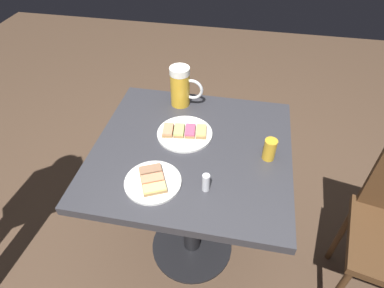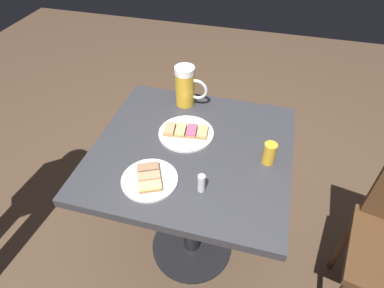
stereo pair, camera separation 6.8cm
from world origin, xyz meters
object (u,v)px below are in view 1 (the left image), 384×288
object	(u,v)px
plate_far	(185,133)
beer_mug	(181,87)
plate_near	(153,181)
salt_shaker	(206,183)
beer_glass_small	(270,149)

from	to	relation	value
plate_far	beer_mug	xyz separation A→B (m)	(0.06, -0.21, 0.08)
plate_far	plate_near	bearing A→B (deg)	78.65
plate_far	beer_mug	bearing A→B (deg)	-74.26
plate_far	salt_shaker	bearing A→B (deg)	115.86
beer_glass_small	salt_shaker	bearing A→B (deg)	43.60
plate_far	beer_mug	size ratio (longest dim) A/B	1.23
beer_glass_small	beer_mug	bearing A→B (deg)	-35.30
plate_near	beer_mug	distance (m)	0.50
salt_shaker	plate_far	bearing A→B (deg)	-64.14
beer_mug	salt_shaker	size ratio (longest dim) A/B	2.61
beer_glass_small	salt_shaker	xyz separation A→B (m)	(0.21, 0.20, -0.01)
beer_mug	salt_shaker	world-z (taller)	beer_mug
plate_near	plate_far	world-z (taller)	same
plate_far	salt_shaker	size ratio (longest dim) A/B	3.21
plate_near	beer_mug	bearing A→B (deg)	-89.57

